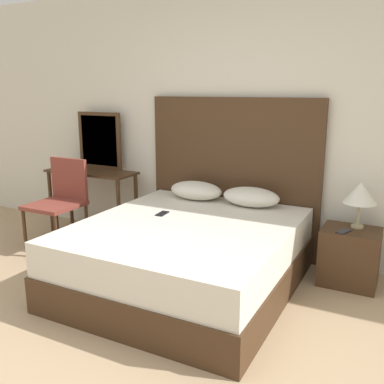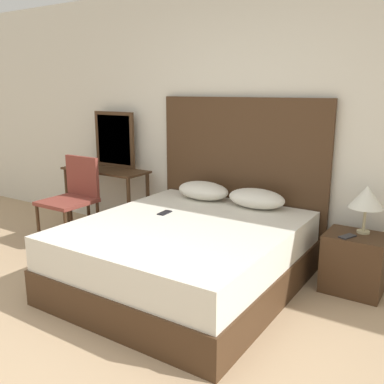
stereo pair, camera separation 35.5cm
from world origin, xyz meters
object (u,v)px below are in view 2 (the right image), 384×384
object	(u,v)px
bed	(186,255)
phone_on_bed	(165,213)
phone_on_nightstand	(347,236)
chair	(74,194)
nightstand	(354,263)
table_lamp	(367,198)
vanity_desk	(106,181)

from	to	relation	value
bed	phone_on_bed	bearing A→B (deg)	156.68
phone_on_nightstand	chair	size ratio (longest dim) A/B	0.18
nightstand	table_lamp	world-z (taller)	table_lamp
vanity_desk	table_lamp	bearing A→B (deg)	0.64
phone_on_nightstand	chair	world-z (taller)	chair
nightstand	vanity_desk	world-z (taller)	vanity_desk
table_lamp	nightstand	bearing A→B (deg)	-113.23
bed	phone_on_nightstand	world-z (taller)	bed
phone_on_bed	nightstand	distance (m)	1.69
phone_on_nightstand	chair	distance (m)	2.87
table_lamp	bed	bearing A→B (deg)	-148.47
phone_on_bed	chair	bearing A→B (deg)	174.70
bed	nightstand	size ratio (longest dim) A/B	3.91
phone_on_bed	chair	xyz separation A→B (m)	(-1.34, 0.12, -0.03)
phone_on_bed	phone_on_nightstand	distance (m)	1.58
phone_on_bed	nightstand	size ratio (longest dim) A/B	0.31
bed	vanity_desk	size ratio (longest dim) A/B	1.80
nightstand	chair	bearing A→B (deg)	-171.48
vanity_desk	chair	distance (m)	0.49
phone_on_bed	chair	size ratio (longest dim) A/B	0.16
table_lamp	vanity_desk	size ratio (longest dim) A/B	0.37
bed	phone_on_bed	xyz separation A→B (m)	(-0.32, 0.14, 0.29)
table_lamp	phone_on_nightstand	size ratio (longest dim) A/B	2.43
nightstand	table_lamp	distance (m)	0.56
bed	nightstand	world-z (taller)	bed
bed	phone_on_nightstand	distance (m)	1.34
table_lamp	chair	bearing A→B (deg)	-170.08
phone_on_bed	phone_on_nightstand	world-z (taller)	phone_on_bed
phone_on_nightstand	chair	bearing A→B (deg)	-173.28
nightstand	phone_on_nightstand	bearing A→B (deg)	-117.60
vanity_desk	chair	world-z (taller)	chair
phone_on_bed	table_lamp	world-z (taller)	table_lamp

